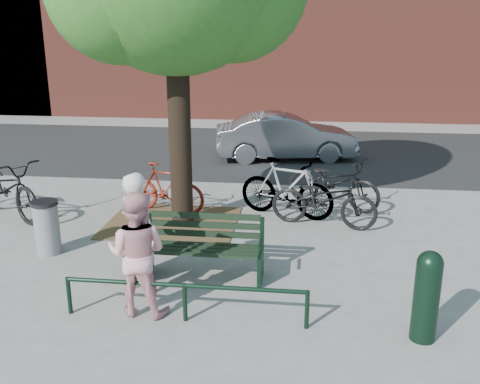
# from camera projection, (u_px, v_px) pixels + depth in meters

# --- Properties ---
(ground) EXTENTS (90.00, 90.00, 0.00)m
(ground) POSITION_uv_depth(u_px,v_px,m) (203.00, 278.00, 7.82)
(ground) COLOR gray
(ground) RESTS_ON ground
(dirt_pit) EXTENTS (2.40, 2.00, 0.02)m
(dirt_pit) POSITION_uv_depth(u_px,v_px,m) (172.00, 222.00, 10.02)
(dirt_pit) COLOR brown
(dirt_pit) RESTS_ON ground
(road) EXTENTS (40.00, 7.00, 0.01)m
(road) POSITION_uv_depth(u_px,v_px,m) (256.00, 151.00, 15.88)
(road) COLOR black
(road) RESTS_ON ground
(park_bench) EXTENTS (1.74, 0.54, 0.97)m
(park_bench) POSITION_uv_depth(u_px,v_px,m) (204.00, 245.00, 7.75)
(park_bench) COLOR black
(park_bench) RESTS_ON ground
(guard_railing) EXTENTS (3.06, 0.06, 0.51)m
(guard_railing) POSITION_uv_depth(u_px,v_px,m) (185.00, 291.00, 6.56)
(guard_railing) COLOR black
(guard_railing) RESTS_ON ground
(person_left) EXTENTS (0.74, 0.67, 1.70)m
(person_left) POSITION_uv_depth(u_px,v_px,m) (138.00, 233.00, 7.19)
(person_left) COLOR beige
(person_left) RESTS_ON ground
(person_right) EXTENTS (0.82, 0.66, 1.62)m
(person_right) POSITION_uv_depth(u_px,v_px,m) (137.00, 254.00, 6.66)
(person_right) COLOR #D59297
(person_right) RESTS_ON ground
(bollard) EXTENTS (0.30, 0.30, 1.11)m
(bollard) POSITION_uv_depth(u_px,v_px,m) (427.00, 293.00, 6.11)
(bollard) COLOR black
(bollard) RESTS_ON ground
(litter_bin) EXTENTS (0.43, 0.43, 0.88)m
(litter_bin) POSITION_uv_depth(u_px,v_px,m) (47.00, 227.00, 8.56)
(litter_bin) COLOR gray
(litter_bin) RESTS_ON ground
(bicycle_a) EXTENTS (2.27, 1.84, 1.16)m
(bicycle_a) POSITION_uv_depth(u_px,v_px,m) (7.00, 187.00, 10.22)
(bicycle_a) COLOR black
(bicycle_a) RESTS_ON ground
(bicycle_b) EXTENTS (1.71, 0.82, 0.99)m
(bicycle_b) POSITION_uv_depth(u_px,v_px,m) (166.00, 188.00, 10.50)
(bicycle_b) COLOR #63180E
(bicycle_b) RESTS_ON ground
(bicycle_c) EXTENTS (2.09, 1.50, 1.05)m
(bicycle_c) POSITION_uv_depth(u_px,v_px,m) (333.00, 182.00, 10.77)
(bicycle_c) COLOR black
(bicycle_c) RESTS_ON ground
(bicycle_d) EXTENTS (1.97, 1.15, 1.14)m
(bicycle_d) POSITION_uv_depth(u_px,v_px,m) (287.00, 188.00, 10.23)
(bicycle_d) COLOR gray
(bicycle_d) RESTS_ON ground
(bicycle_e) EXTENTS (2.05, 1.09, 1.02)m
(bicycle_e) POSITION_uv_depth(u_px,v_px,m) (324.00, 199.00, 9.72)
(bicycle_e) COLOR black
(bicycle_e) RESTS_ON ground
(parked_car) EXTENTS (4.01, 2.00, 1.26)m
(parked_car) POSITION_uv_depth(u_px,v_px,m) (286.00, 137.00, 14.71)
(parked_car) COLOR slate
(parked_car) RESTS_ON ground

